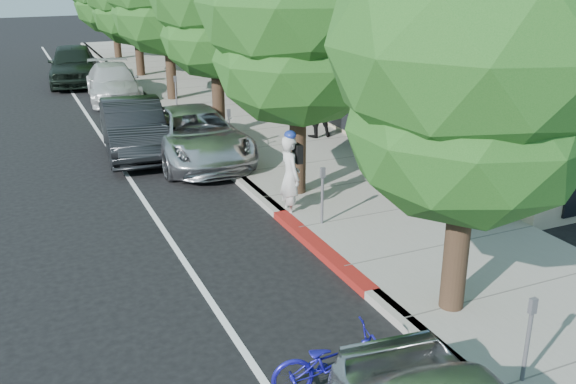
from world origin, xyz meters
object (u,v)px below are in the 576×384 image
bicycle (334,361)px  dark_sedan (134,128)px  dark_suv_far (73,64)px  street_tree_0 (476,51)px  street_tree_1 (298,6)px  silver_suv (195,135)px  white_pickup (113,83)px  cyclist (290,177)px  pedestrian (317,107)px

bicycle → dark_sedan: size_ratio=0.36×
dark_sedan → dark_suv_far: 12.43m
dark_sedan → street_tree_0: bearing=-70.8°
street_tree_0 → street_tree_1: (-0.00, 6.00, 0.23)m
silver_suv → white_pickup: size_ratio=1.09×
bicycle → cyclist: bearing=-9.4°
street_tree_1 → silver_suv: (-1.40, 4.00, -3.79)m
silver_suv → white_pickup: 9.46m
cyclist → dark_sedan: bearing=20.8°
dark_suv_far → pedestrian: size_ratio=2.71×
street_tree_0 → silver_suv: 10.70m
cyclist → white_pickup: bearing=7.4°
white_pickup → dark_suv_far: 4.49m
bicycle → dark_suv_far: 24.77m
silver_suv → dark_sedan: 2.01m
street_tree_1 → dark_sedan: bearing=118.0°
cyclist → dark_suv_far: bearing=9.1°
silver_suv → dark_suv_far: bearing=98.1°
silver_suv → dark_suv_far: size_ratio=1.02×
white_pickup → dark_suv_far: size_ratio=0.94×
street_tree_0 → dark_sedan: bearing=104.1°
street_tree_1 → bicycle: bearing=-111.2°
cyclist → dark_sedan: (-2.21, 6.38, -0.15)m
dark_sedan → pedestrian: (5.57, -0.98, 0.33)m
dark_suv_far → pedestrian: pedestrian is taller
street_tree_0 → white_pickup: 19.88m
street_tree_1 → dark_sedan: (-2.86, 5.38, -3.73)m
street_tree_0 → white_pickup: (-2.08, 19.44, -3.58)m
silver_suv → bicycle: bearing=-95.7°
bicycle → dark_sedan: bearing=10.3°
street_tree_1 → dark_suv_far: (-3.10, 17.81, -3.63)m
bicycle → pedestrian: bearing=-15.9°
cyclist → bicycle: (-2.05, -5.95, -0.49)m
street_tree_0 → silver_suv: size_ratio=1.31×
dark_sedan → dark_suv_far: bearing=96.2°
street_tree_1 → white_pickup: 14.12m
street_tree_1 → pedestrian: bearing=58.4°
cyclist → white_pickup: (-1.43, 14.44, -0.23)m
cyclist → silver_suv: cyclist is taller
cyclist → white_pickup: size_ratio=0.38×
cyclist → bicycle: cyclist is taller
cyclist → white_pickup: 14.51m
street_tree_0 → pedestrian: size_ratio=3.61×
silver_suv → white_pickup: silver_suv is taller
dark_suv_far → street_tree_1: bearing=-73.0°
cyclist → pedestrian: pedestrian is taller
white_pickup → pedestrian: 10.24m
street_tree_0 → dark_suv_far: street_tree_0 is taller
dark_suv_far → dark_sedan: bearing=-81.8°
street_tree_1 → cyclist: 3.78m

